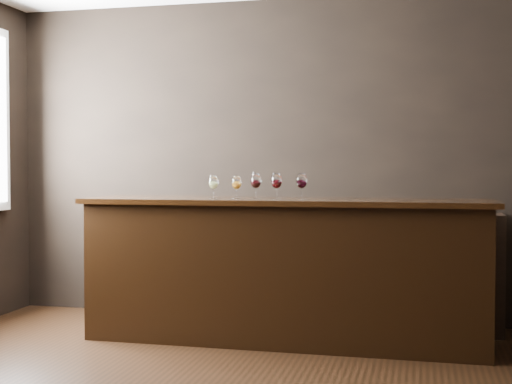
% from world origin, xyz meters
% --- Properties ---
extents(room_shell, '(5.02, 4.52, 2.81)m').
position_xyz_m(room_shell, '(-0.23, 0.11, 1.81)').
color(room_shell, black).
rests_on(room_shell, ground).
extents(bar_counter, '(3.01, 0.69, 1.05)m').
position_xyz_m(bar_counter, '(0.16, 1.41, 0.53)').
color(bar_counter, black).
rests_on(bar_counter, ground).
extents(bar_top, '(3.11, 0.76, 0.04)m').
position_xyz_m(bar_top, '(0.16, 1.41, 1.07)').
color(bar_top, black).
rests_on(bar_top, bar_counter).
extents(back_bar_shelf, '(2.66, 0.40, 0.96)m').
position_xyz_m(back_bar_shelf, '(0.48, 2.03, 0.48)').
color(back_bar_shelf, black).
rests_on(back_bar_shelf, ground).
extents(glass_white, '(0.07, 0.07, 0.18)m').
position_xyz_m(glass_white, '(-0.40, 1.40, 1.21)').
color(glass_white, white).
rests_on(glass_white, bar_top).
extents(glass_amber, '(0.07, 0.07, 0.18)m').
position_xyz_m(glass_amber, '(-0.22, 1.42, 1.21)').
color(glass_amber, white).
rests_on(glass_amber, bar_top).
extents(glass_red_a, '(0.08, 0.08, 0.19)m').
position_xyz_m(glass_red_a, '(-0.07, 1.44, 1.22)').
color(glass_red_a, white).
rests_on(glass_red_a, bar_top).
extents(glass_red_b, '(0.08, 0.08, 0.20)m').
position_xyz_m(glass_red_b, '(0.10, 1.39, 1.22)').
color(glass_red_b, white).
rests_on(glass_red_b, bar_top).
extents(glass_red_c, '(0.08, 0.08, 0.20)m').
position_xyz_m(glass_red_c, '(0.29, 1.44, 1.22)').
color(glass_red_c, white).
rests_on(glass_red_c, bar_top).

